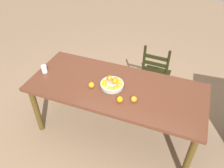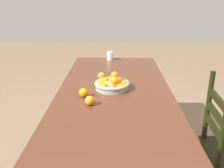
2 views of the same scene
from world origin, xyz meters
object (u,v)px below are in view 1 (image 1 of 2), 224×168
Objects in this scene: orange_loose_2 at (120,99)px; dining_table at (116,92)px; fruit_bowl at (112,84)px; orange_loose_0 at (91,85)px; orange_loose_1 at (134,99)px; chair_near_window at (155,76)px; drinking_glass at (44,69)px.

dining_table is at bearing 118.82° from orange_loose_2.
fruit_bowl is 0.24m from orange_loose_0.
orange_loose_2 is at bearing -16.02° from orange_loose_0.
orange_loose_0 and orange_loose_1 have the same top height.
chair_near_window reaches higher than dining_table.
fruit_bowl is at bearing 128.89° from orange_loose_2.
dining_table is 7.43× the size of fruit_bowl.
orange_loose_1 is at bearing 23.28° from orange_loose_2.
dining_table is 31.79× the size of orange_loose_0.
orange_loose_1 is 0.15m from orange_loose_2.
orange_loose_0 is (-0.26, -0.12, 0.12)m from dining_table.
orange_loose_1 is at bearing -5.18° from drinking_glass.
fruit_bowl is at bearing 23.67° from orange_loose_0.
chair_near_window is (0.33, 0.79, -0.23)m from dining_table.
chair_near_window is at bearing 78.81° from orange_loose_2.
orange_loose_0 is 0.97× the size of orange_loose_2.
drinking_glass reaches higher than orange_loose_2.
orange_loose_2 reaches higher than orange_loose_1.
orange_loose_2 is (-0.14, -0.06, 0.00)m from orange_loose_1.
fruit_bowl is 0.34m from orange_loose_1.
drinking_glass reaches higher than orange_loose_1.
dining_table is at bearing 3.51° from drinking_glass.
dining_table is 22.18× the size of drinking_glass.
dining_table is at bearing 70.45° from chair_near_window.
dining_table is 0.29m from orange_loose_2.
chair_near_window is 15.03× the size of orange_loose_0.
orange_loose_2 is (0.17, -0.21, -0.00)m from fruit_bowl.
chair_near_window is at bearing 67.54° from dining_table.
orange_loose_0 is at bearing -4.87° from drinking_glass.
orange_loose_0 is (-0.22, -0.10, -0.00)m from fruit_bowl.
orange_loose_1 is 0.70× the size of drinking_glass.
orange_loose_2 is 1.09m from drinking_glass.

